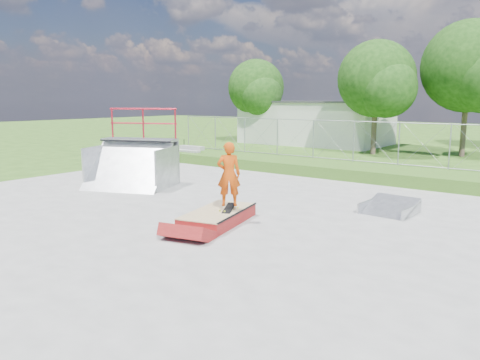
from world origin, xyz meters
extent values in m
plane|color=#2F5819|center=(0.00, 0.00, 0.00)|extent=(120.00, 120.00, 0.00)
cube|color=gray|center=(0.00, 0.00, 0.02)|extent=(20.00, 16.00, 0.04)
cube|color=#2F5819|center=(0.00, 9.50, 0.25)|extent=(24.00, 3.00, 0.50)
cube|color=maroon|center=(0.78, 0.16, 0.17)|extent=(1.69, 2.62, 0.34)
cube|color=tan|center=(0.78, 0.16, 0.35)|extent=(1.71, 2.64, 0.02)
cube|color=black|center=(0.98, 0.37, 0.41)|extent=(0.54, 0.81, 0.13)
imported|color=#C5420A|center=(0.98, 0.37, 1.25)|extent=(0.73, 0.69, 1.68)
cube|color=silver|center=(-8.00, 22.00, 1.50)|extent=(10.00, 6.00, 3.00)
cylinder|color=brown|center=(-2.00, 18.00, 1.22)|extent=(0.30, 0.30, 2.45)
sphere|color=#14360E|center=(-2.00, 18.00, 4.41)|extent=(4.48, 4.48, 4.48)
sphere|color=#14360E|center=(-1.16, 17.44, 3.85)|extent=(3.36, 3.36, 3.36)
cylinder|color=brown|center=(2.50, 20.00, 1.40)|extent=(0.30, 0.30, 2.80)
sphere|color=#14360E|center=(2.50, 20.00, 5.04)|extent=(5.12, 5.12, 5.12)
cylinder|color=brown|center=(-12.00, 20.00, 1.14)|extent=(0.30, 0.30, 2.27)
sphere|color=#14360E|center=(-12.00, 20.00, 4.10)|extent=(4.16, 4.16, 4.16)
sphere|color=#14360E|center=(-11.22, 19.48, 3.58)|extent=(3.12, 3.12, 3.12)
camera|label=1|loc=(8.44, -9.01, 3.24)|focal=35.00mm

